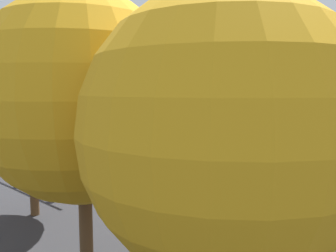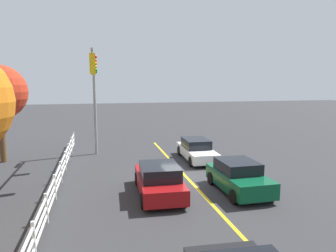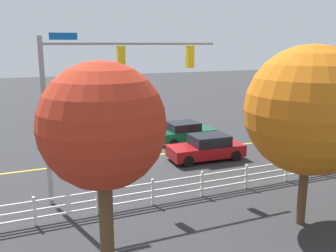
# 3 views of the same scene
# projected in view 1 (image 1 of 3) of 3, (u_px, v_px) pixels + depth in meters

# --- Properties ---
(ground_plane) EXTENTS (120.00, 120.00, 0.00)m
(ground_plane) POSITION_uv_depth(u_px,v_px,m) (175.00, 164.00, 21.93)
(ground_plane) COLOR #2D2D30
(lane_center_stripe) EXTENTS (28.00, 0.16, 0.01)m
(lane_center_stripe) POSITION_uv_depth(u_px,v_px,m) (228.00, 174.00, 19.28)
(lane_center_stripe) COLOR gold
(lane_center_stripe) RESTS_ON ground_plane
(signal_assembly) EXTENTS (7.80, 0.38, 7.13)m
(signal_assembly) POSITION_uv_depth(u_px,v_px,m) (70.00, 87.00, 20.77)
(signal_assembly) COLOR gray
(signal_assembly) RESTS_ON ground_plane
(car_1) EXTENTS (4.68, 1.94, 1.39)m
(car_1) POSITION_uv_depth(u_px,v_px,m) (153.00, 145.00, 25.58)
(car_1) COLOR silver
(car_1) RESTS_ON ground_plane
(car_3) EXTENTS (3.94, 2.01, 1.48)m
(car_3) POSITION_uv_depth(u_px,v_px,m) (225.00, 154.00, 21.43)
(car_3) COLOR #0C4C2D
(car_3) RESTS_ON ground_plane
(car_4) EXTENTS (4.49, 2.13, 1.48)m
(car_4) POSITION_uv_depth(u_px,v_px,m) (182.00, 163.00, 18.89)
(car_4) COLOR maroon
(car_4) RESTS_ON ground_plane
(white_rail_fence) EXTENTS (26.10, 0.10, 1.15)m
(white_rail_fence) POSITION_uv_depth(u_px,v_px,m) (129.00, 185.00, 14.97)
(white_rail_fence) COLOR white
(white_rail_fence) RESTS_ON ground_plane
(tree_0) EXTENTS (5.11, 5.11, 7.22)m
(tree_0) POSITION_uv_depth(u_px,v_px,m) (82.00, 98.00, 8.18)
(tree_0) COLOR brown
(tree_0) RESTS_ON ground_plane
(tree_1) EXTENTS (5.06, 5.06, 6.66)m
(tree_1) POSITION_uv_depth(u_px,v_px,m) (222.00, 132.00, 5.94)
(tree_1) COLOR brown
(tree_1) RESTS_ON ground_plane
(tree_3) EXTENTS (4.66, 4.66, 6.71)m
(tree_3) POSITION_uv_depth(u_px,v_px,m) (30.00, 103.00, 12.63)
(tree_3) COLOR brown
(tree_3) RESTS_ON ground_plane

